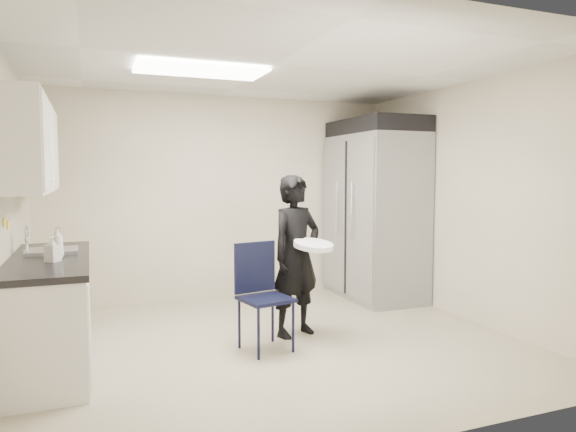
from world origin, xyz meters
name	(u,v)px	position (x,y,z in m)	size (l,w,h in m)	color
floor	(276,343)	(0.00, 0.00, 0.00)	(4.50, 4.50, 0.00)	tan
ceiling	(275,64)	(0.00, 0.00, 2.60)	(4.50, 4.50, 0.00)	silver
back_wall	(223,198)	(0.00, 2.00, 1.30)	(4.50, 4.50, 0.00)	beige
left_wall	(1,213)	(-2.25, 0.00, 1.30)	(4.00, 4.00, 0.00)	beige
right_wall	(470,202)	(2.25, 0.00, 1.30)	(4.00, 4.00, 0.00)	beige
ceiling_panel	(201,71)	(-0.60, 0.40, 2.57)	(1.20, 0.60, 0.02)	white
lower_counter	(50,313)	(-1.95, 0.20, 0.43)	(0.60, 1.90, 0.86)	silver
countertop	(48,260)	(-1.95, 0.20, 0.89)	(0.64, 1.95, 0.05)	black
sink	(53,257)	(-1.93, 0.45, 0.87)	(0.42, 0.40, 0.14)	gray
faucet	(27,241)	(-2.13, 0.45, 1.02)	(0.02, 0.02, 0.24)	silver
upper_cabinets	(27,146)	(-2.08, 0.20, 1.83)	(0.35, 1.80, 0.75)	silver
towel_dispenser	(33,172)	(-2.14, 1.35, 1.62)	(0.22, 0.30, 0.35)	black
notice_sticker_left	(5,222)	(-2.24, 0.10, 1.22)	(0.00, 0.12, 0.07)	yellow
notice_sticker_right	(9,225)	(-2.24, 0.30, 1.18)	(0.00, 0.12, 0.07)	yellow
commercial_fridge	(375,217)	(1.83, 1.27, 1.05)	(0.80, 1.35, 2.10)	gray
fridge_compressor	(377,127)	(1.83, 1.27, 2.20)	(0.80, 1.35, 0.20)	black
folding_chair	(266,299)	(-0.15, -0.15, 0.47)	(0.42, 0.42, 0.95)	black
man_tuxedo	(296,256)	(0.28, 0.18, 0.80)	(0.58, 0.39, 1.59)	black
bucket_lid	(313,245)	(0.36, -0.06, 0.93)	(0.38, 0.38, 0.05)	white
soap_bottle_a	(57,242)	(-1.87, 0.13, 1.04)	(0.10, 0.10, 0.26)	white
soap_bottle_b	(53,249)	(-1.90, -0.08, 1.01)	(0.09, 0.09, 0.21)	#A0A0AB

